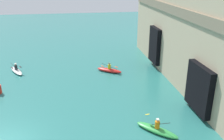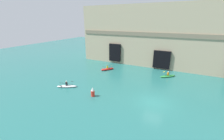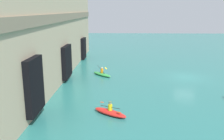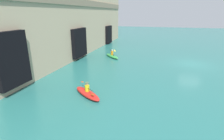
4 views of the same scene
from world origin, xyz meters
TOP-DOWN VIEW (x-y plane):
  - ground_plane at (0.00, 0.00)m, footprint 120.00×120.00m
  - cliff_bluff at (-0.95, 18.72)m, footprint 42.18×8.30m
  - kayak_green at (0.33, 10.57)m, footprint 2.92×2.86m
  - kayak_red at (-11.98, 8.94)m, footprint 2.40×2.99m

SIDE VIEW (x-z plane):
  - ground_plane at x=0.00m, z-range 0.00..0.00m
  - kayak_green at x=0.33m, z-range -0.41..0.85m
  - kayak_red at x=-11.98m, z-range -0.32..0.81m
  - cliff_bluff at x=-0.95m, z-range -0.02..13.67m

